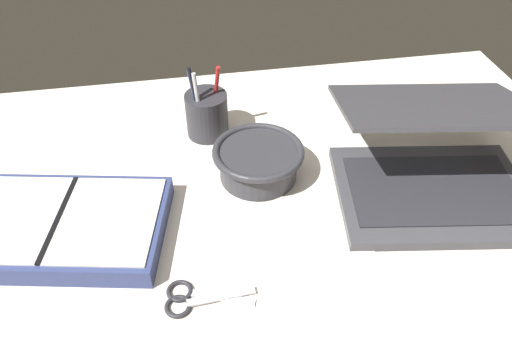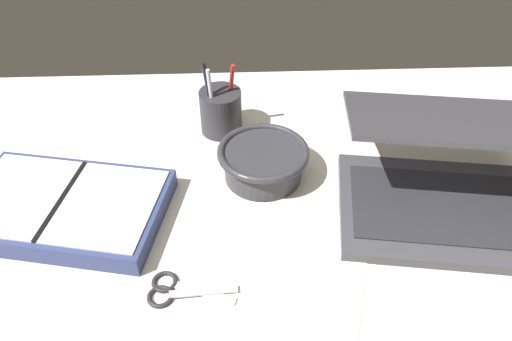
{
  "view_description": "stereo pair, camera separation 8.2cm",
  "coord_description": "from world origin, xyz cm",
  "px_view_note": "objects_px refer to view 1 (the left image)",
  "views": [
    {
      "loc": [
        -7.63,
        -55.8,
        63.16
      ],
      "look_at": [
        3.23,
        5.6,
        9.0
      ],
      "focal_mm": 35.0,
      "sensor_mm": 36.0,
      "label": 1
    },
    {
      "loc": [
        0.57,
        -56.7,
        63.16
      ],
      "look_at": [
        3.23,
        5.6,
        9.0
      ],
      "focal_mm": 35.0,
      "sensor_mm": 36.0,
      "label": 2
    }
  ],
  "objects_px": {
    "planner": "(61,226)",
    "scissors": "(190,298)",
    "bowl": "(258,161)",
    "pen_cup": "(207,114)",
    "laptop": "(433,162)"
  },
  "relations": [
    {
      "from": "planner",
      "to": "scissors",
      "type": "height_order",
      "value": "planner"
    },
    {
      "from": "bowl",
      "to": "pen_cup",
      "type": "bearing_deg",
      "value": 117.89
    },
    {
      "from": "laptop",
      "to": "bowl",
      "type": "xyz_separation_m",
      "value": [
        -0.3,
        0.08,
        -0.02
      ]
    },
    {
      "from": "bowl",
      "to": "planner",
      "type": "height_order",
      "value": "bowl"
    },
    {
      "from": "bowl",
      "to": "pen_cup",
      "type": "distance_m",
      "value": 0.17
    },
    {
      "from": "pen_cup",
      "to": "scissors",
      "type": "height_order",
      "value": "pen_cup"
    },
    {
      "from": "bowl",
      "to": "planner",
      "type": "distance_m",
      "value": 0.35
    },
    {
      "from": "scissors",
      "to": "laptop",
      "type": "bearing_deg",
      "value": 29.58
    },
    {
      "from": "pen_cup",
      "to": "scissors",
      "type": "xyz_separation_m",
      "value": [
        -0.07,
        -0.4,
        -0.04
      ]
    },
    {
      "from": "planner",
      "to": "laptop",
      "type": "bearing_deg",
      "value": 12.11
    },
    {
      "from": "pen_cup",
      "to": "planner",
      "type": "distance_m",
      "value": 0.35
    },
    {
      "from": "laptop",
      "to": "pen_cup",
      "type": "relative_size",
      "value": 2.44
    },
    {
      "from": "bowl",
      "to": "pen_cup",
      "type": "height_order",
      "value": "pen_cup"
    },
    {
      "from": "pen_cup",
      "to": "planner",
      "type": "xyz_separation_m",
      "value": [
        -0.26,
        -0.23,
        -0.03
      ]
    },
    {
      "from": "pen_cup",
      "to": "scissors",
      "type": "distance_m",
      "value": 0.4
    }
  ]
}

